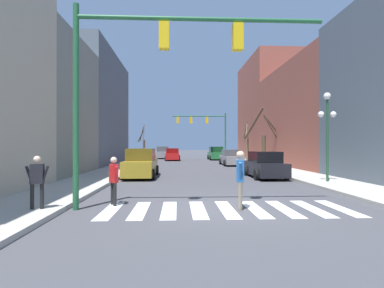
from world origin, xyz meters
name	(u,v)px	position (x,y,z in m)	size (l,w,h in m)	color
ground_plane	(226,208)	(0.00, 0.00, 0.00)	(240.00, 240.00, 0.00)	#424247
sidewalk_left	(20,208)	(-6.36, 0.00, 0.07)	(2.84, 90.00, 0.15)	#ADA89E
building_row_left	(43,96)	(-10.78, 11.50, 5.37)	(6.00, 34.87, 11.21)	#BCB299
building_row_right	(315,107)	(10.78, 16.80, 5.44)	(6.00, 42.56, 13.35)	#515B66
crosswalk_stripes	(227,209)	(0.00, -0.12, 0.00)	(7.65, 2.60, 0.01)	white
traffic_signal_near	(151,59)	(-2.38, 0.02, 4.70)	(7.88, 0.28, 6.39)	#236038
traffic_signal_far	(206,125)	(2.10, 29.37, 4.62)	(6.99, 0.28, 6.21)	#236038
street_lamp_right_corner	(327,119)	(6.13, 5.57, 3.36)	(0.95, 0.36, 4.55)	#1E4C2D
car_parked_left_near	(216,154)	(3.77, 31.83, 0.84)	(2.09, 4.70, 1.82)	#236B38
car_parked_right_far	(163,153)	(-3.77, 35.99, 0.84)	(2.10, 4.63, 1.82)	gray
car_parked_left_far	(265,165)	(3.84, 8.83, 0.76)	(1.96, 4.35, 1.62)	black
car_at_intersection	(141,164)	(-3.83, 9.51, 0.83)	(1.98, 4.88, 1.80)	#A38423
car_parked_right_mid	(231,158)	(3.83, 20.34, 0.74)	(1.97, 4.73, 1.57)	gray
car_driving_toward_lane	(173,155)	(-2.20, 30.28, 0.75)	(1.97, 4.20, 1.61)	red
pedestrian_waiting_at_curb	(37,178)	(-5.61, -0.51, 1.06)	(0.67, 0.25, 1.54)	black
pedestrian_crossing_street	(240,175)	(0.42, -0.14, 1.08)	(0.33, 0.78, 1.82)	#7A705B
pedestrian_on_left_sidewalk	(114,177)	(-3.67, 0.69, 0.95)	(0.40, 0.65, 1.61)	black
street_tree_left_near	(263,140)	(6.49, 18.45, 2.50)	(3.57, 2.10, 5.45)	#473828
street_tree_left_mid	(247,143)	(6.88, 26.52, 2.26)	(0.66, 2.09, 4.83)	brown
street_tree_right_mid	(143,144)	(-6.66, 35.73, 2.18)	(1.32, 3.42, 5.00)	#473828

